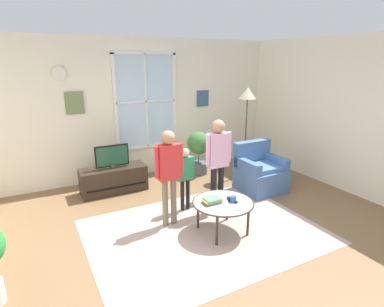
% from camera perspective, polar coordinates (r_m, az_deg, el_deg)
% --- Properties ---
extents(ground_plane, '(6.58, 6.11, 0.02)m').
position_cam_1_polar(ground_plane, '(4.45, 2.99, -14.72)').
color(ground_plane, brown).
extents(back_wall, '(5.98, 0.17, 2.73)m').
position_cam_1_polar(back_wall, '(6.45, -9.91, 8.01)').
color(back_wall, silver).
rests_on(back_wall, ground_plane).
extents(side_wall_right, '(0.12, 5.51, 2.73)m').
position_cam_1_polar(side_wall_right, '(6.07, 28.84, 5.63)').
color(side_wall_right, silver).
rests_on(side_wall_right, ground_plane).
extents(area_rug, '(3.12, 2.35, 0.01)m').
position_cam_1_polar(area_rug, '(4.53, 2.24, -13.91)').
color(area_rug, tan).
rests_on(area_rug, ground_plane).
extents(tv_stand, '(1.16, 0.46, 0.46)m').
position_cam_1_polar(tv_stand, '(5.89, -14.00, -4.58)').
color(tv_stand, '#2D2319').
rests_on(tv_stand, ground_plane).
extents(television, '(0.59, 0.08, 0.41)m').
position_cam_1_polar(television, '(5.74, -14.29, -0.43)').
color(television, '#4C4C4C').
rests_on(television, tv_stand).
extents(armchair, '(0.76, 0.74, 0.87)m').
position_cam_1_polar(armchair, '(5.89, 12.15, -3.45)').
color(armchair, '#476B9E').
rests_on(armchair, ground_plane).
extents(coffee_table, '(0.85, 0.85, 0.45)m').
position_cam_1_polar(coffee_table, '(4.35, 5.62, -9.04)').
color(coffee_table, '#99B2B7').
rests_on(coffee_table, ground_plane).
extents(book_stack, '(0.26, 0.17, 0.07)m').
position_cam_1_polar(book_stack, '(4.30, 3.65, -8.48)').
color(book_stack, slate).
rests_on(book_stack, coffee_table).
extents(cup, '(0.09, 0.09, 0.08)m').
position_cam_1_polar(cup, '(4.35, 7.47, -8.19)').
color(cup, '#334C8C').
rests_on(cup, coffee_table).
extents(remote_near_books, '(0.09, 0.14, 0.02)m').
position_cam_1_polar(remote_near_books, '(4.41, 6.77, -8.22)').
color(remote_near_books, black).
rests_on(remote_near_books, coffee_table).
extents(remote_near_cup, '(0.08, 0.15, 0.02)m').
position_cam_1_polar(remote_near_cup, '(4.36, 7.41, -8.54)').
color(remote_near_cup, black).
rests_on(remote_near_cup, coffee_table).
extents(person_blue_shirt, '(0.37, 0.17, 1.22)m').
position_cam_1_polar(person_blue_shirt, '(5.35, 4.85, -0.20)').
color(person_blue_shirt, '#726656').
rests_on(person_blue_shirt, ground_plane).
extents(person_pink_shirt, '(0.44, 0.20, 1.46)m').
position_cam_1_polar(person_pink_shirt, '(4.79, 4.71, -0.32)').
color(person_pink_shirt, black).
rests_on(person_pink_shirt, ground_plane).
extents(person_red_shirt, '(0.42, 0.19, 1.40)m').
position_cam_1_polar(person_red_shirt, '(4.37, -4.24, -2.54)').
color(person_red_shirt, '#726656').
rests_on(person_red_shirt, ground_plane).
extents(person_green_shirt, '(0.31, 0.14, 1.02)m').
position_cam_1_polar(person_green_shirt, '(4.88, -1.28, -3.37)').
color(person_green_shirt, black).
rests_on(person_green_shirt, ground_plane).
extents(potted_plant_by_window, '(0.47, 0.47, 0.90)m').
position_cam_1_polar(potted_plant_by_window, '(6.51, 1.23, 0.81)').
color(potted_plant_by_window, '#4C565B').
rests_on(potted_plant_by_window, ground_plane).
extents(floor_lamp, '(0.32, 0.32, 1.80)m').
position_cam_1_polar(floor_lamp, '(6.29, 9.98, 9.11)').
color(floor_lamp, black).
rests_on(floor_lamp, ground_plane).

